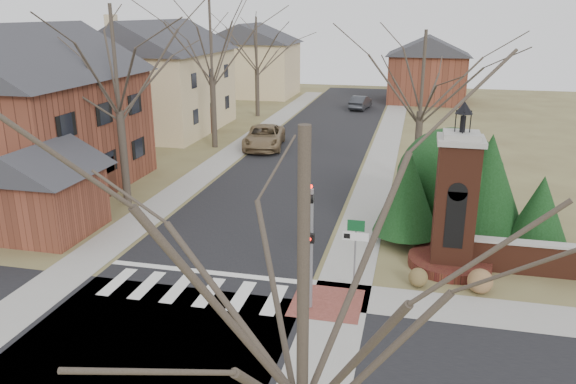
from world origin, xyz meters
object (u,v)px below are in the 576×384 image
(traffic_signal_pole, at_px, (311,237))
(sign_post, at_px, (355,242))
(brick_gate_monument, at_px, (454,214))
(pickup_truck, at_px, (264,137))
(distant_car, at_px, (360,102))

(traffic_signal_pole, distance_m, sign_post, 2.02)
(traffic_signal_pole, xyz_separation_m, sign_post, (1.29, 1.41, -0.64))
(sign_post, bearing_deg, brick_gate_monument, 41.42)
(brick_gate_monument, distance_m, pickup_truck, 21.56)
(pickup_truck, distance_m, distant_car, 19.13)
(traffic_signal_pole, height_order, sign_post, traffic_signal_pole)
(traffic_signal_pole, bearing_deg, pickup_truck, 109.29)
(traffic_signal_pole, xyz_separation_m, pickup_truck, (-7.70, 22.00, -1.79))
(pickup_truck, bearing_deg, sign_post, -74.93)
(brick_gate_monument, height_order, pickup_truck, brick_gate_monument)
(sign_post, height_order, pickup_truck, sign_post)
(sign_post, xyz_separation_m, brick_gate_monument, (3.41, 3.01, 0.22))
(pickup_truck, relative_size, distant_car, 1.40)
(sign_post, relative_size, pickup_truck, 0.48)
(traffic_signal_pole, relative_size, pickup_truck, 0.78)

